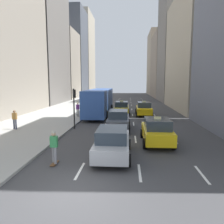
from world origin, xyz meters
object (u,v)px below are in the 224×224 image
pedestrian_mid_block (15,119)px  pedestrian_far_walking (78,109)px  city_bus (99,101)px  skateboarder (54,146)px  sedan_black_near (118,120)px  taxi_lead (144,109)px  sedan_silver_behind (113,142)px  taxi_second (122,108)px  taxi_third (157,131)px  traffic_light_pole (74,102)px

pedestrian_mid_block → pedestrian_far_walking: size_ratio=1.00×
city_bus → skateboarder: city_bus is taller
skateboarder → sedan_black_near: bearing=71.1°
city_bus → skateboarder: bearing=-90.2°
taxi_lead → sedan_silver_behind: 15.95m
sedan_black_near → city_bus: size_ratio=0.38×
pedestrian_mid_block → sedan_black_near: bearing=7.0°
pedestrian_mid_block → taxi_lead: bearing=39.7°
taxi_lead → pedestrian_far_walking: bearing=-163.2°
taxi_second → sedan_black_near: size_ratio=0.99×
sedan_silver_behind → city_bus: city_bus is taller
sedan_black_near → skateboarder: (-2.87, -8.37, 0.07)m
sedan_silver_behind → pedestrian_mid_block: (-8.82, 6.05, 0.21)m
taxi_third → traffic_light_pole: 8.16m
pedestrian_mid_block → traffic_light_pole: 5.22m
taxi_second → traffic_light_pole: size_ratio=1.22×
city_bus → traffic_light_pole: traffic_light_pole is taller
taxi_second → city_bus: 2.99m
city_bus → taxi_second: bearing=9.9°
pedestrian_mid_block → pedestrian_far_walking: bearing=62.6°
city_bus → traffic_light_pole: (-1.14, -8.39, 0.62)m
city_bus → pedestrian_mid_block: 11.42m
sedan_black_near → pedestrian_mid_block: size_ratio=2.69×
skateboarder → pedestrian_far_walking: 14.74m
city_bus → pedestrian_far_walking: city_bus is taller
skateboarder → pedestrian_mid_block: size_ratio=1.06×
taxi_lead → pedestrian_far_walking: (-7.85, -2.37, 0.19)m
taxi_lead → city_bus: 5.69m
taxi_lead → taxi_second: (-2.80, 0.51, 0.00)m
taxi_lead → taxi_second: size_ratio=1.00×
taxi_second → sedan_black_near: taxi_second is taller
taxi_lead → traffic_light_pole: traffic_light_pole is taller
sedan_black_near → sedan_silver_behind: (0.00, -7.13, -0.03)m
taxi_lead → pedestrian_mid_block: (-11.62, -9.65, 0.19)m
sedan_black_near → pedestrian_mid_block: (-8.82, -1.09, 0.17)m
skateboarder → pedestrian_far_walking: bearing=98.5°
sedan_silver_behind → taxi_second: bearing=90.0°
taxi_lead → traffic_light_pole: size_ratio=1.22×
sedan_black_near → city_bus: bearing=108.1°
pedestrian_far_walking → taxi_third: bearing=-52.7°
taxi_second → skateboarder: bearing=-99.3°
taxi_third → city_bus: 13.92m
pedestrian_mid_block → traffic_light_pole: bearing=14.8°
taxi_lead → sedan_black_near: 9.01m
taxi_third → pedestrian_far_walking: taxi_third is taller
skateboarder → pedestrian_mid_block: bearing=129.3°
sedan_silver_behind → traffic_light_pole: size_ratio=1.26×
sedan_black_near → taxi_lead: bearing=71.9°
city_bus → pedestrian_mid_block: city_bus is taller
traffic_light_pole → city_bus: bearing=82.3°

